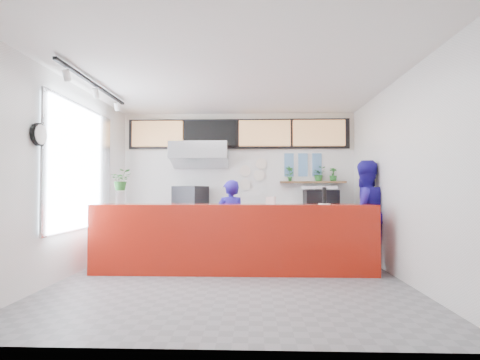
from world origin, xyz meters
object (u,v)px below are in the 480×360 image
at_px(panini_oven, 191,198).
at_px(espresso_machine, 321,200).
at_px(pepper_mill, 324,195).
at_px(staff_right, 365,213).
at_px(service_counter, 233,238).
at_px(staff_center, 230,222).

height_order(panini_oven, espresso_machine, panini_oven).
bearing_deg(pepper_mill, staff_right, 38.74).
height_order(service_counter, pepper_mill, pepper_mill).
height_order(service_counter, staff_center, staff_center).
relative_size(service_counter, staff_right, 2.43).
bearing_deg(staff_center, panini_oven, -76.26).
bearing_deg(service_counter, espresso_machine, 46.13).
relative_size(staff_center, pepper_mill, 5.83).
bearing_deg(panini_oven, service_counter, -37.21).
xyz_separation_m(service_counter, pepper_mill, (1.46, -0.05, 0.69)).
relative_size(staff_center, staff_right, 0.81).
xyz_separation_m(service_counter, panini_oven, (-1.00, 1.80, 0.61)).
height_order(panini_oven, pepper_mill, panini_oven).
distance_m(espresso_machine, staff_right, 1.32).
height_order(panini_oven, staff_center, staff_center).
bearing_deg(espresso_machine, panini_oven, 178.09).
bearing_deg(staff_right, espresso_machine, -77.71).
bearing_deg(panini_oven, staff_right, 3.99).
distance_m(panini_oven, espresso_machine, 2.73).
height_order(service_counter, staff_right, staff_right).
relative_size(service_counter, panini_oven, 7.90).
bearing_deg(staff_center, pepper_mill, 132.58).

